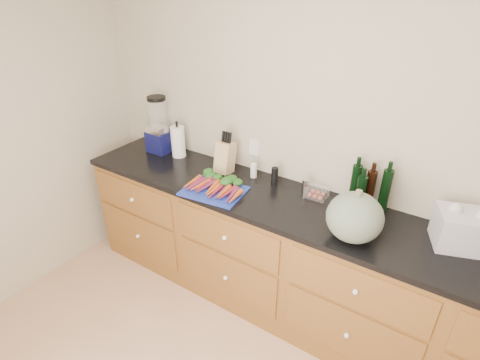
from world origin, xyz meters
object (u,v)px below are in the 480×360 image
Objects in this scene: carrots at (217,186)px; knife_block at (225,157)px; blender_appliance at (159,128)px; squash at (355,217)px; paper_towel at (178,142)px; cutting_board at (214,191)px; tomato_box at (317,193)px.

carrots is 1.77× the size of knife_block.
squash is at bearing -9.69° from blender_appliance.
paper_towel is (-1.59, 0.31, -0.01)m from squash.
cutting_board is at bearing -69.24° from knife_block.
blender_appliance reaches higher than cutting_board.
squash is 0.49m from tomato_box.
cutting_board is 1.33× the size of squash.
knife_block is (-0.11, 0.27, 0.08)m from carrots.
tomato_box is (1.24, 0.01, -0.10)m from paper_towel.
squash is 1.24× the size of paper_towel.
squash reaches higher than knife_block.
carrots is 0.88× the size of blender_appliance.
knife_block reaches higher than carrots.
knife_block is (-1.10, 0.29, -0.03)m from squash.
knife_block is (0.49, -0.02, -0.01)m from paper_towel.
carrots is at bearing -25.42° from paper_towel.
cutting_board is 1.01× the size of carrots.
paper_towel is at bearing 177.67° from knife_block.
carrots is 0.87m from blender_appliance.
squash is at bearing -10.99° from paper_towel.
paper_towel is at bearing 154.58° from carrots.
blender_appliance is at bearing -179.50° from tomato_box.
cutting_board is 0.34m from knife_block.
cutting_board is 1.79× the size of knife_block.
squash is (0.98, -0.02, 0.11)m from carrots.
cutting_board is at bearing -21.48° from blender_appliance.
blender_appliance reaches higher than squash.
tomato_box is at bearing 2.30° from knife_block.
squash is 2.24× the size of tomato_box.
blender_appliance is at bearing 160.56° from carrots.
tomato_box is at bearing 25.20° from carrots.
carrots is at bearing 178.77° from squash.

